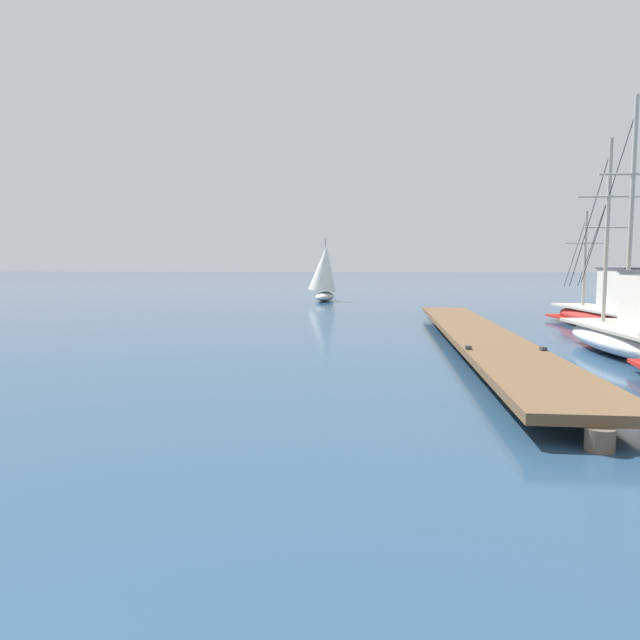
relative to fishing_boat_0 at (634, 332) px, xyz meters
The scene contains 4 objects.
floating_dock 3.89m from the fishing_boat_0, 162.71° to the left, with size 2.87×18.86×0.53m.
fishing_boat_0 is the anchor object (origin of this frame).
fishing_boat_1 6.60m from the fishing_boat_0, 77.45° to the left, with size 2.77×7.83×4.94m.
distant_sailboat 23.88m from the fishing_boat_0, 118.23° to the left, with size 2.09×3.58×4.01m.
Camera 1 is at (3.76, -0.27, 2.30)m, focal length 32.16 mm.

